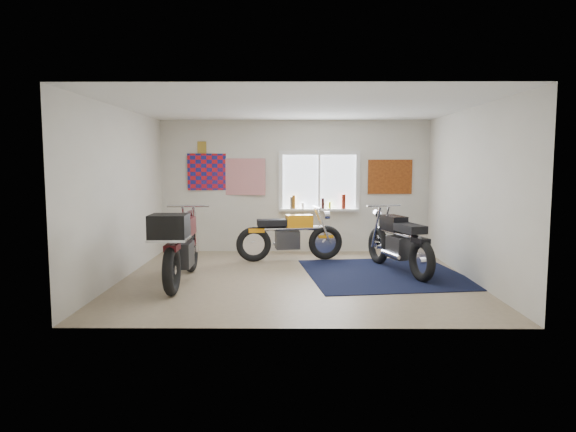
{
  "coord_description": "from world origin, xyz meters",
  "views": [
    {
      "loc": [
        -0.07,
        -8.06,
        1.85
      ],
      "look_at": [
        -0.13,
        0.4,
        0.96
      ],
      "focal_mm": 32.0,
      "sensor_mm": 36.0,
      "label": 1
    }
  ],
  "objects_px": {
    "black_chrome_bike": "(399,243)",
    "maroon_tourer": "(180,246)",
    "navy_rug": "(384,274)",
    "yellow_triumph": "(290,237)"
  },
  "relations": [
    {
      "from": "maroon_tourer",
      "to": "black_chrome_bike",
      "type": "bearing_deg",
      "value": -75.89
    },
    {
      "from": "black_chrome_bike",
      "to": "maroon_tourer",
      "type": "height_order",
      "value": "maroon_tourer"
    },
    {
      "from": "black_chrome_bike",
      "to": "maroon_tourer",
      "type": "relative_size",
      "value": 0.92
    },
    {
      "from": "black_chrome_bike",
      "to": "yellow_triumph",
      "type": "bearing_deg",
      "value": 44.17
    },
    {
      "from": "navy_rug",
      "to": "yellow_triumph",
      "type": "height_order",
      "value": "yellow_triumph"
    },
    {
      "from": "yellow_triumph",
      "to": "maroon_tourer",
      "type": "distance_m",
      "value": 2.57
    },
    {
      "from": "yellow_triumph",
      "to": "black_chrome_bike",
      "type": "bearing_deg",
      "value": -38.62
    },
    {
      "from": "navy_rug",
      "to": "yellow_triumph",
      "type": "xyz_separation_m",
      "value": [
        -1.57,
        1.18,
        0.44
      ]
    },
    {
      "from": "navy_rug",
      "to": "yellow_triumph",
      "type": "relative_size",
      "value": 1.29
    },
    {
      "from": "navy_rug",
      "to": "maroon_tourer",
      "type": "xyz_separation_m",
      "value": [
        -3.22,
        -0.79,
        0.6
      ]
    }
  ]
}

